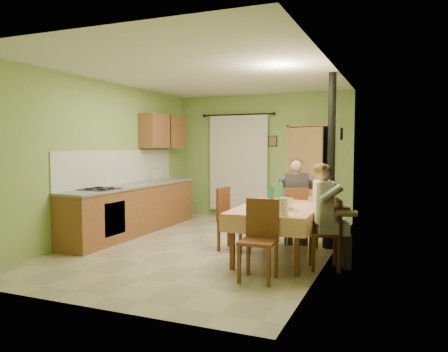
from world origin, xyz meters
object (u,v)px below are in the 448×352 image
at_px(chair_left, 233,232).
at_px(stove_flue, 331,184).
at_px(dining_table, 278,232).
at_px(chair_right, 326,248).
at_px(chair_far, 296,226).
at_px(man_far, 296,191).
at_px(man_right, 325,204).
at_px(chair_near, 258,257).

relative_size(chair_left, stove_flue, 0.35).
bearing_deg(dining_table, stove_flue, 55.89).
distance_m(chair_right, chair_left, 1.61).
bearing_deg(chair_far, stove_flue, -22.89).
relative_size(man_far, man_right, 1.00).
height_order(chair_far, chair_right, chair_far).
bearing_deg(chair_right, man_right, 90.00).
xyz_separation_m(dining_table, chair_left, (-0.79, 0.21, -0.09)).
xyz_separation_m(dining_table, man_far, (0.02, 1.05, 0.50)).
bearing_deg(stove_flue, dining_table, -122.19).
xyz_separation_m(chair_right, man_far, (-0.72, 1.37, 0.59)).
bearing_deg(chair_left, stove_flue, 121.84).
bearing_deg(chair_right, dining_table, 48.92).
bearing_deg(dining_table, chair_near, -88.88).
relative_size(dining_table, chair_far, 2.01).
xyz_separation_m(chair_left, man_right, (1.51, -0.53, 0.59)).
xyz_separation_m(man_far, man_right, (0.71, -1.37, 0.00)).
xyz_separation_m(dining_table, man_right, (0.72, -0.32, 0.50)).
height_order(chair_far, chair_left, chair_left).
distance_m(chair_far, stove_flue, 0.94).
xyz_separation_m(chair_far, chair_left, (-0.81, -0.83, 0.00)).
relative_size(dining_table, man_far, 1.39).
bearing_deg(chair_right, chair_near, 122.70).
bearing_deg(chair_near, man_far, -90.86).
bearing_deg(chair_right, chair_left, 53.34).
height_order(chair_right, stove_flue, stove_flue).
relative_size(chair_far, man_right, 0.69).
xyz_separation_m(man_right, stove_flue, (-0.12, 1.28, 0.15)).
xyz_separation_m(chair_near, stove_flue, (0.54, 2.09, 0.73)).
height_order(chair_near, stove_flue, stove_flue).
height_order(chair_left, man_right, man_right).
relative_size(chair_near, chair_right, 1.05).
height_order(dining_table, chair_far, chair_far).
distance_m(chair_near, chair_left, 1.59).
bearing_deg(man_far, stove_flue, -24.09).
xyz_separation_m(chair_left, stove_flue, (1.39, 0.75, 0.73)).
xyz_separation_m(chair_far, man_far, (-0.00, 0.01, 0.59)).
xyz_separation_m(chair_near, man_right, (0.66, 0.81, 0.59)).
distance_m(dining_table, man_right, 0.94).
xyz_separation_m(dining_table, chair_near, (0.06, -1.13, -0.09)).
distance_m(man_far, stove_flue, 0.61).
distance_m(dining_table, chair_right, 0.81).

